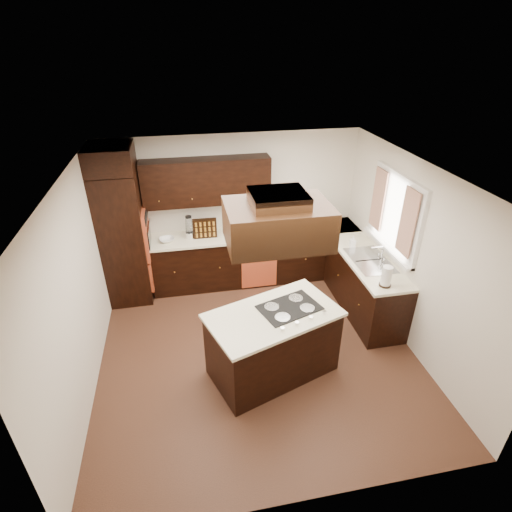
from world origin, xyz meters
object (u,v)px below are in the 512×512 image
object	(u,v)px
range_hood	(278,224)
spice_rack	(205,228)
oven_column	(124,238)
island	(273,344)

from	to	relation	value
range_hood	spice_rack	xyz separation A→B (m)	(-0.62, 2.33, -1.08)
range_hood	oven_column	bearing A→B (deg)	129.74
oven_column	island	xyz separation A→B (m)	(1.89, -2.12, -0.62)
oven_column	range_hood	distance (m)	3.13
spice_rack	island	bearing A→B (deg)	-73.00
island	spice_rack	xyz separation A→B (m)	(-0.63, 2.20, 0.64)
oven_column	range_hood	size ratio (longest dim) A/B	2.02
island	spice_rack	bearing A→B (deg)	86.81
range_hood	spice_rack	distance (m)	2.64
range_hood	spice_rack	world-z (taller)	range_hood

